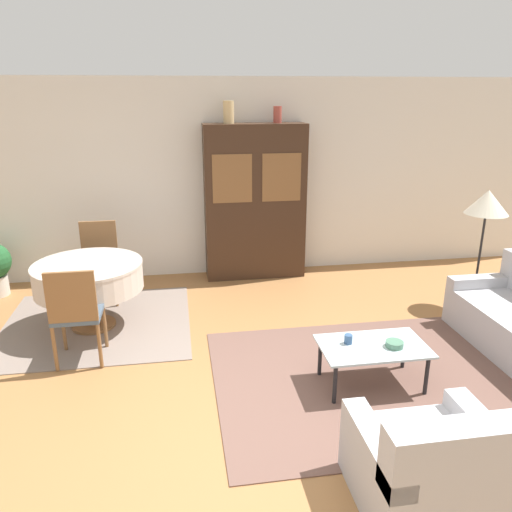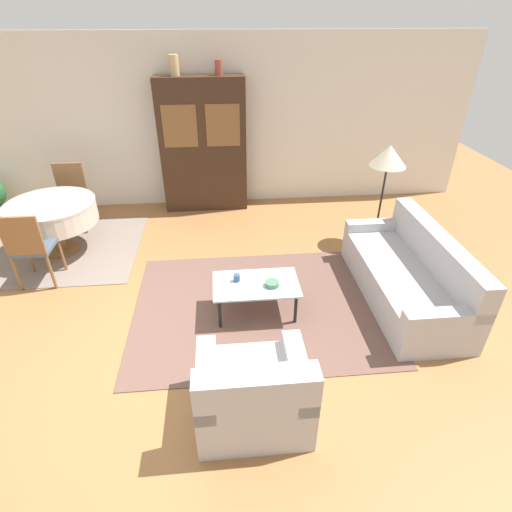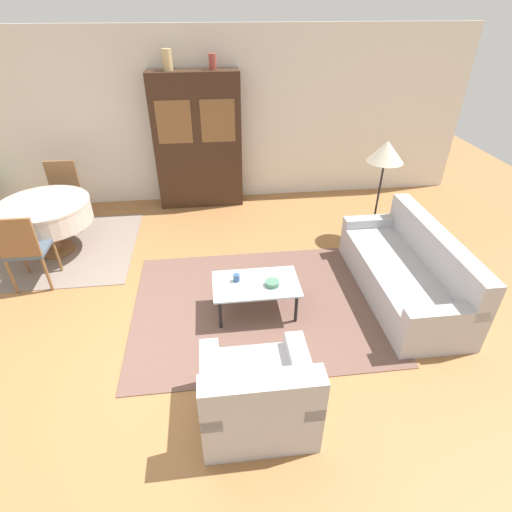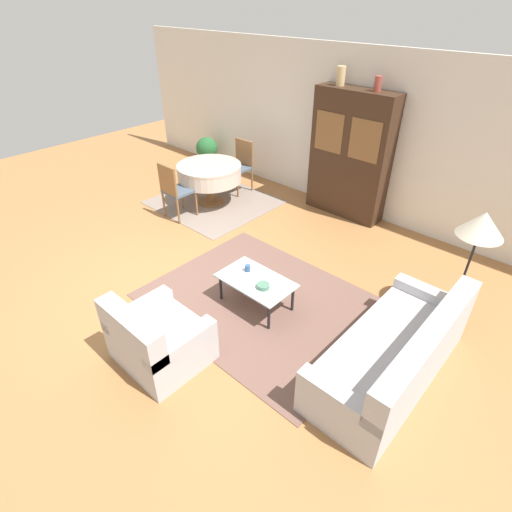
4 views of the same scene
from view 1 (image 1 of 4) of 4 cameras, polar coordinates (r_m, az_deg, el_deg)
The scene contains 15 objects.
ground_plane at distance 4.15m, azimuth 0.37°, elevation -18.93°, with size 14.00×14.00×0.00m, color #9E6B3D.
wall_back at distance 7.01m, azimuth -4.57°, elevation 8.73°, with size 10.00×0.06×2.70m.
area_rug at distance 4.83m, azimuth 12.94°, elevation -13.47°, with size 2.85×2.22×0.01m.
dining_rug at distance 5.97m, azimuth -17.68°, elevation -7.43°, with size 2.06×1.92×0.01m.
armchair at distance 3.53m, azimuth 19.64°, elevation -21.87°, with size 0.90×0.81×0.80m.
coffee_table at distance 4.57m, azimuth 13.22°, elevation -10.34°, with size 0.94×0.57×0.39m.
display_cabinet at distance 6.88m, azimuth -0.13°, elevation 6.14°, with size 1.37×0.39×2.11m.
dining_table at distance 5.71m, azimuth -18.59°, elevation -2.27°, with size 1.17×1.17×0.74m.
dining_chair_near at distance 4.99m, azimuth -19.92°, elevation -5.86°, with size 0.44×0.44×0.98m.
dining_chair_far at distance 6.48m, azimuth -17.50°, elevation -0.07°, with size 0.44×0.44×0.98m.
floor_lamp at distance 6.40m, azimuth 24.89°, elevation 5.23°, with size 0.49×0.49×1.43m.
cup at distance 4.52m, azimuth 10.51°, elevation -9.32°, with size 0.07×0.07×0.08m.
bowl at distance 4.56m, azimuth 15.54°, elevation -9.68°, with size 0.15×0.15×0.05m.
vase_tall at distance 6.69m, azimuth -3.15°, elevation 16.09°, with size 0.14×0.14×0.28m.
vase_short at distance 6.79m, azimuth 2.47°, elevation 15.84°, with size 0.11×0.11×0.21m.
Camera 1 is at (-0.55, -3.26, 2.52)m, focal length 35.00 mm.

